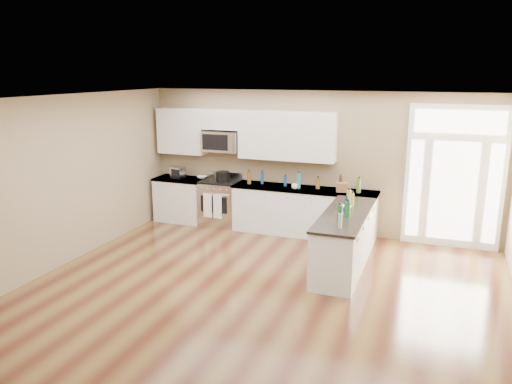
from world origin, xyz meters
TOP-DOWN VIEW (x-y plane):
  - ground at (0.00, 0.00)m, footprint 8.00×8.00m
  - room_shell at (0.00, 0.00)m, footprint 8.00×8.00m
  - back_cabinet_left at (-2.87, 3.69)m, footprint 1.10×0.66m
  - back_cabinet_right at (-0.16, 3.69)m, footprint 2.85×0.66m
  - peninsula_cabinet at (0.93, 2.24)m, footprint 0.69×2.32m
  - upper_cabinet_left at (-2.88, 3.83)m, footprint 1.04×0.33m
  - upper_cabinet_right at (-0.57, 3.83)m, footprint 1.94×0.33m
  - upper_cabinet_short at (-1.95, 3.83)m, footprint 0.82×0.33m
  - microwave at (-1.95, 3.80)m, footprint 0.78×0.41m
  - entry_door at (2.55, 3.95)m, footprint 1.70×0.10m
  - kitchen_range at (-1.96, 3.69)m, footprint 0.78×0.69m
  - stockpot at (-1.89, 3.68)m, footprint 0.28×0.28m
  - toaster_oven at (-2.91, 3.66)m, footprint 0.32×0.28m
  - cardboard_box at (0.59, 3.65)m, footprint 0.25×0.20m
  - bowl_left at (-2.43, 3.80)m, footprint 0.26×0.26m
  - bowl_peninsula at (0.89, 2.48)m, footprint 0.23×0.23m
  - cup_counter at (-0.31, 3.56)m, footprint 0.14×0.14m
  - counter_bottles at (0.34, 3.02)m, footprint 2.37×2.43m

SIDE VIEW (x-z plane):
  - ground at x=0.00m, z-range 0.00..0.00m
  - peninsula_cabinet at x=0.93m, z-range -0.04..0.90m
  - back_cabinet_right at x=-0.16m, z-range -0.03..0.91m
  - back_cabinet_left at x=-2.87m, z-range -0.03..0.91m
  - kitchen_range at x=-1.96m, z-range -0.06..1.02m
  - bowl_left at x=-2.43m, z-range 0.94..0.99m
  - bowl_peninsula at x=0.89m, z-range 0.94..1.00m
  - cup_counter at x=-0.31m, z-range 0.94..1.04m
  - cardboard_box at x=0.59m, z-range 0.94..1.12m
  - stockpot at x=-1.89m, z-range 0.95..1.16m
  - toaster_oven at x=-2.91m, z-range 0.94..1.18m
  - counter_bottles at x=0.34m, z-range 0.91..1.21m
  - entry_door at x=2.55m, z-range 0.00..2.60m
  - room_shell at x=0.00m, z-range -2.29..5.71m
  - microwave at x=-1.95m, z-range 1.55..1.97m
  - upper_cabinet_left at x=-2.88m, z-range 1.45..2.40m
  - upper_cabinet_right at x=-0.57m, z-range 1.45..2.40m
  - upper_cabinet_short at x=-1.95m, z-range 2.00..2.40m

